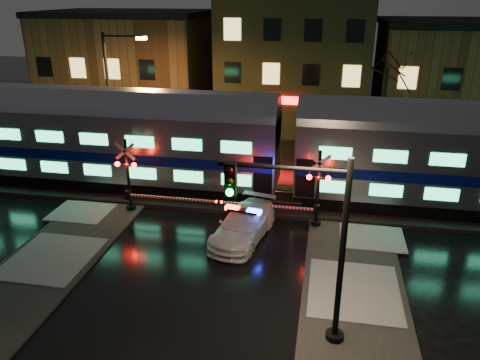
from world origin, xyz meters
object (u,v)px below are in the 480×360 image
object	(u,v)px
crossing_signal_right	(310,197)
crossing_signal_left	(135,183)
police_car	(243,225)
traffic_light	(309,249)
streetlight	(113,92)

from	to	relation	value
crossing_signal_right	crossing_signal_left	xyz separation A→B (m)	(-9.14, 0.00, 0.00)
crossing_signal_right	crossing_signal_left	size ratio (longest dim) A/B	1.00
crossing_signal_left	police_car	bearing A→B (deg)	-16.42
crossing_signal_right	traffic_light	world-z (taller)	traffic_light
crossing_signal_right	crossing_signal_left	distance (m)	9.14
police_car	streetlight	distance (m)	13.86
crossing_signal_right	streetlight	distance (m)	15.07
crossing_signal_left	streetlight	size ratio (longest dim) A/B	0.65
police_car	streetlight	world-z (taller)	streetlight
crossing_signal_left	traffic_light	world-z (taller)	traffic_light
police_car	crossing_signal_right	size ratio (longest dim) A/B	0.93
police_car	streetlight	xyz separation A→B (m)	(-10.07, 8.50, 4.29)
streetlight	police_car	bearing A→B (deg)	-40.18
police_car	crossing_signal_left	world-z (taller)	crossing_signal_left
crossing_signal_left	streetlight	world-z (taller)	streetlight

